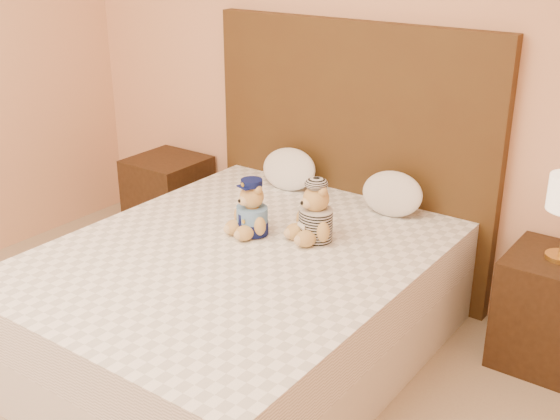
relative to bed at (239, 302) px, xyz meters
The scene contains 8 objects.
bed is the anchor object (origin of this frame).
headboard 1.12m from the bed, 90.00° to the left, with size 1.75×0.08×1.50m, color #452F14.
nightstand_left 1.48m from the bed, 147.38° to the left, with size 0.45×0.45×0.55m, color #352010.
nightstand_right 1.48m from the bed, 32.62° to the left, with size 0.45×0.45×0.55m, color #352010.
teddy_police 0.46m from the bed, 108.81° to the left, with size 0.24×0.23×0.28m, color tan, non-canonical shape.
teddy_prisoner 0.57m from the bed, 54.94° to the left, with size 0.26×0.25×0.29m, color tan, non-canonical shape.
pillow_left 0.97m from the bed, 109.49° to the left, with size 0.35×0.23×0.25m, color white.
pillow_right 0.99m from the bed, 66.12° to the left, with size 0.34×0.22×0.24m, color white.
Camera 1 is at (1.90, -1.09, 1.97)m, focal length 45.00 mm.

